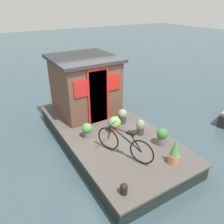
# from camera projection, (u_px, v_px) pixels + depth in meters

# --- Properties ---
(ground_plane) EXTENTS (60.00, 60.00, 0.00)m
(ground_plane) POSITION_uv_depth(u_px,v_px,m) (109.00, 143.00, 6.97)
(ground_plane) COLOR #384C54
(houseboat_deck) EXTENTS (5.41, 2.69, 0.49)m
(houseboat_deck) POSITION_uv_depth(u_px,v_px,m) (109.00, 136.00, 6.86)
(houseboat_deck) COLOR #4C4742
(houseboat_deck) RESTS_ON ground_plane
(houseboat_cabin) EXTENTS (2.13, 2.08, 1.92)m
(houseboat_cabin) POSITION_uv_depth(u_px,v_px,m) (85.00, 85.00, 7.52)
(houseboat_cabin) COLOR brown
(houseboat_cabin) RESTS_ON houseboat_deck
(bicycle) EXTENTS (1.52, 0.74, 0.78)m
(bicycle) POSITION_uv_depth(u_px,v_px,m) (124.00, 144.00, 5.47)
(bicycle) COLOR black
(bicycle) RESTS_ON houseboat_deck
(potted_plant_ivy) EXTENTS (0.38, 0.38, 0.49)m
(potted_plant_ivy) POSITION_uv_depth(u_px,v_px,m) (115.00, 124.00, 6.56)
(potted_plant_ivy) COLOR #C6754C
(potted_plant_ivy) RESTS_ON houseboat_deck
(potted_plant_succulent) EXTENTS (0.25, 0.25, 0.48)m
(potted_plant_succulent) POSITION_uv_depth(u_px,v_px,m) (140.00, 127.00, 6.42)
(potted_plant_succulent) COLOR #38383D
(potted_plant_succulent) RESTS_ON houseboat_deck
(potted_plant_mint) EXTENTS (0.26, 0.26, 0.65)m
(potted_plant_mint) POSITION_uv_depth(u_px,v_px,m) (175.00, 152.00, 5.25)
(potted_plant_mint) COLOR #C6754C
(potted_plant_mint) RESTS_ON houseboat_deck
(potted_plant_lavender) EXTENTS (0.29, 0.29, 0.48)m
(potted_plant_lavender) POSITION_uv_depth(u_px,v_px,m) (122.00, 116.00, 7.02)
(potted_plant_lavender) COLOR #38383D
(potted_plant_lavender) RESTS_ON houseboat_deck
(potted_plant_rosemary) EXTENTS (0.30, 0.30, 0.44)m
(potted_plant_rosemary) POSITION_uv_depth(u_px,v_px,m) (87.00, 130.00, 6.29)
(potted_plant_rosemary) COLOR slate
(potted_plant_rosemary) RESTS_ON houseboat_deck
(potted_plant_thyme) EXTENTS (0.31, 0.31, 0.49)m
(potted_plant_thyme) POSITION_uv_depth(u_px,v_px,m) (162.00, 136.00, 5.97)
(potted_plant_thyme) COLOR slate
(potted_plant_thyme) RESTS_ON houseboat_deck
(mooring_bollard) EXTENTS (0.16, 0.16, 0.25)m
(mooring_bollard) POSITION_uv_depth(u_px,v_px,m) (124.00, 189.00, 4.48)
(mooring_bollard) COLOR black
(mooring_bollard) RESTS_ON houseboat_deck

